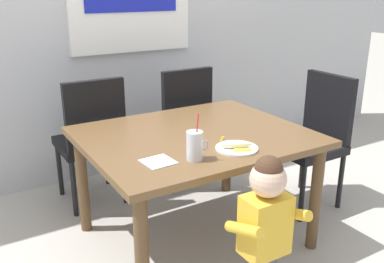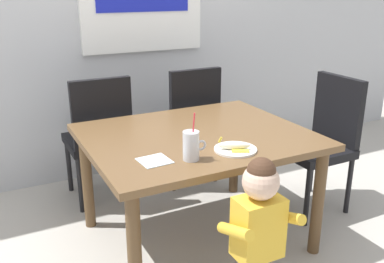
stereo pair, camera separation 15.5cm
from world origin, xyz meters
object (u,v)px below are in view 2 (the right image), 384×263
at_px(snack_plate, 235,149).
at_px(toddler_standing, 259,221).
at_px(milk_cup, 191,147).
at_px(paper_napkin, 155,161).
at_px(dining_chair_far, 323,136).
at_px(peeled_banana, 235,146).
at_px(dining_table, 197,147).
at_px(dining_chair_left, 99,133).
at_px(dining_chair_right, 189,119).

bearing_deg(snack_plate, toddler_standing, -106.44).
distance_m(toddler_standing, snack_plate, 0.45).
distance_m(milk_cup, paper_napkin, 0.20).
relative_size(dining_chair_far, peeled_banana, 5.61).
distance_m(dining_table, toddler_standing, 0.74).
bearing_deg(dining_table, peeled_banana, -82.12).
bearing_deg(dining_chair_far, toddler_standing, -55.94).
xyz_separation_m(toddler_standing, snack_plate, (0.12, 0.39, 0.20)).
xyz_separation_m(dining_chair_left, snack_plate, (0.45, -1.11, 0.18)).
bearing_deg(paper_napkin, snack_plate, -7.91).
relative_size(dining_chair_right, toddler_standing, 1.15).
distance_m(dining_chair_left, dining_chair_far, 1.60).
bearing_deg(snack_plate, peeled_banana, -140.77).
distance_m(dining_table, dining_chair_far, 1.01).
bearing_deg(toddler_standing, dining_chair_right, 75.28).
height_order(milk_cup, peeled_banana, milk_cup).
bearing_deg(dining_chair_right, dining_chair_left, 0.97).
height_order(dining_chair_far, snack_plate, dining_chair_far).
relative_size(dining_table, peeled_banana, 7.63).
bearing_deg(peeled_banana, snack_plate, 39.23).
xyz_separation_m(dining_chair_left, paper_napkin, (0.01, -1.05, 0.18)).
height_order(dining_table, snack_plate, snack_plate).
bearing_deg(paper_napkin, dining_chair_right, 55.77).
xyz_separation_m(dining_table, dining_chair_right, (0.34, 0.79, -0.09)).
bearing_deg(dining_chair_far, snack_plate, -71.00).
bearing_deg(milk_cup, dining_table, 58.56).
distance_m(milk_cup, snack_plate, 0.27).
bearing_deg(dining_table, dining_chair_far, -0.56).
height_order(milk_cup, snack_plate, milk_cup).
height_order(dining_chair_left, snack_plate, dining_chair_left).
height_order(dining_chair_left, peeled_banana, dining_chair_left).
distance_m(dining_chair_right, snack_plate, 1.18).
distance_m(dining_chair_left, milk_cup, 1.16).
height_order(dining_chair_left, milk_cup, milk_cup).
relative_size(dining_table, snack_plate, 5.67).
height_order(dining_table, toddler_standing, toddler_standing).
bearing_deg(dining_chair_right, milk_cup, 64.04).
xyz_separation_m(dining_chair_left, peeled_banana, (0.44, -1.12, 0.20)).
relative_size(dining_chair_left, snack_plate, 4.17).
height_order(dining_chair_far, milk_cup, milk_cup).
bearing_deg(milk_cup, peeled_banana, -0.96).
distance_m(dining_chair_right, milk_cup, 1.28).
height_order(toddler_standing, milk_cup, milk_cup).
height_order(dining_chair_far, peeled_banana, dining_chair_far).
height_order(dining_chair_right, peeled_banana, dining_chair_right).
height_order(dining_chair_left, toddler_standing, dining_chair_left).
height_order(dining_chair_right, dining_chair_far, same).
xyz_separation_m(dining_chair_far, paper_napkin, (-1.39, -0.27, 0.18)).
relative_size(peeled_banana, paper_napkin, 1.14).
bearing_deg(milk_cup, dining_chair_far, 15.24).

